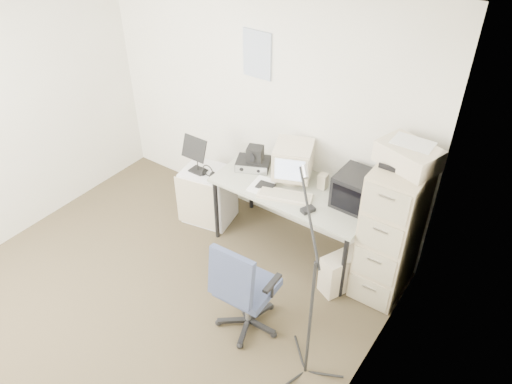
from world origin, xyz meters
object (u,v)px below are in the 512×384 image
Objects in this scene: side_cart at (209,195)px; desk at (292,218)px; office_chair at (248,285)px; filing_cabinet at (391,231)px.

desk is at bearing -4.83° from side_cart.
desk is 0.97m from side_cart.
filing_cabinet is at bearing 53.00° from office_chair.
filing_cabinet is 0.87× the size of desk.
desk is 1.06m from office_chair.
filing_cabinet reaches higher than desk.
filing_cabinet reaches higher than office_chair.
side_cart is at bearing 139.45° from office_chair.
office_chair is at bearing -78.50° from desk.
desk is at bearing 99.40° from office_chair.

